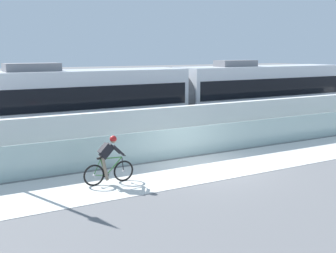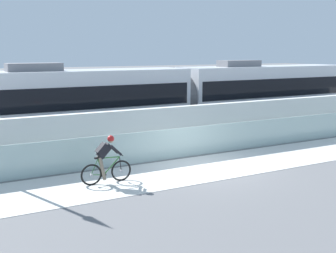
% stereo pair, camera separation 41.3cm
% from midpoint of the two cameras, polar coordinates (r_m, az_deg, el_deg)
% --- Properties ---
extents(ground_plane, '(200.00, 200.00, 0.00)m').
position_cam_midpoint_polar(ground_plane, '(16.44, 5.68, -5.45)').
color(ground_plane, slate).
extents(bike_path_deck, '(32.00, 3.20, 0.01)m').
position_cam_midpoint_polar(bike_path_deck, '(16.44, 5.68, -5.43)').
color(bike_path_deck, silver).
rests_on(bike_path_deck, ground).
extents(glass_parapet, '(32.00, 0.05, 1.24)m').
position_cam_midpoint_polar(glass_parapet, '(17.81, 2.36, -2.16)').
color(glass_parapet, '#ADC6C1').
rests_on(glass_parapet, ground).
extents(concrete_barrier_wall, '(32.00, 0.36, 1.87)m').
position_cam_midpoint_polar(concrete_barrier_wall, '(19.28, -0.39, -0.26)').
color(concrete_barrier_wall, silver).
rests_on(concrete_barrier_wall, ground).
extents(tram_rail_near, '(32.00, 0.08, 0.01)m').
position_cam_midpoint_polar(tram_rail_near, '(21.63, -3.51, -1.65)').
color(tram_rail_near, '#595654').
rests_on(tram_rail_near, ground).
extents(tram_rail_far, '(32.00, 0.08, 0.01)m').
position_cam_midpoint_polar(tram_rail_far, '(22.92, -5.04, -1.01)').
color(tram_rail_far, '#595654').
rests_on(tram_rail_far, ground).
extents(tram, '(22.56, 2.54, 3.81)m').
position_cam_midpoint_polar(tram, '(23.37, 2.37, 3.92)').
color(tram, silver).
rests_on(tram, ground).
extents(cyclist_on_bike, '(1.77, 0.58, 1.61)m').
position_cam_midpoint_polar(cyclist_on_bike, '(14.44, -7.37, -4.39)').
color(cyclist_on_bike, black).
rests_on(cyclist_on_bike, ground).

